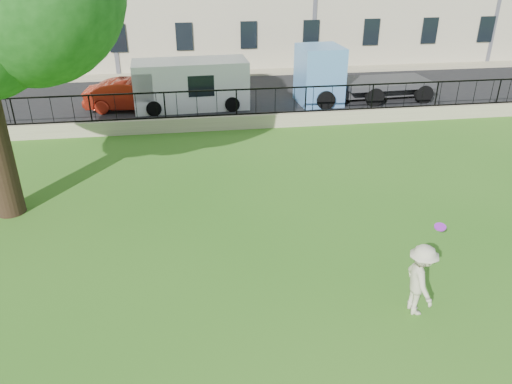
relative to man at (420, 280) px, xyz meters
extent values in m
plane|color=#2B6718|center=(-2.50, 0.48, -0.83)|extent=(120.00, 120.00, 0.00)
cube|color=gray|center=(-2.50, 12.48, -0.53)|extent=(50.00, 0.40, 0.60)
cube|color=black|center=(-2.50, 12.48, -0.20)|extent=(50.00, 0.05, 0.06)
cube|color=black|center=(-2.50, 12.48, 0.87)|extent=(50.00, 0.05, 0.06)
cube|color=black|center=(-2.50, 17.18, -0.83)|extent=(60.00, 9.00, 0.01)
cube|color=gray|center=(-2.50, 22.38, -0.77)|extent=(60.00, 1.40, 0.12)
imported|color=#C0B99C|center=(0.00, 0.00, 0.00)|extent=(0.66, 1.10, 1.66)
cylinder|color=purple|center=(0.99, 1.24, 0.49)|extent=(0.31, 0.30, 0.12)
imported|color=#AD2715|center=(-7.14, 15.88, -0.11)|extent=(4.46, 1.88, 1.43)
cube|color=white|center=(-4.31, 15.88, 0.30)|extent=(5.46, 2.32, 2.26)
cube|color=#5D97DA|center=(4.27, 15.88, 0.56)|extent=(6.75, 2.73, 2.78)
camera|label=1|loc=(-4.68, -7.98, 6.37)|focal=35.00mm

